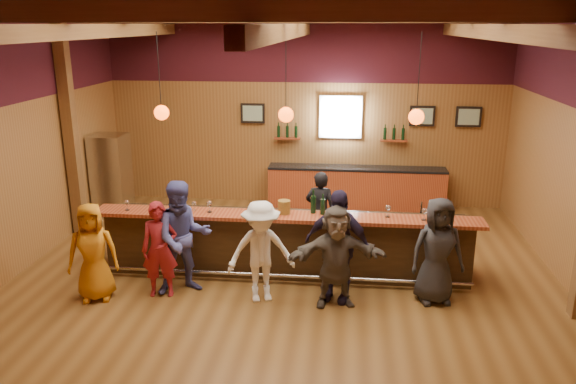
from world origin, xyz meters
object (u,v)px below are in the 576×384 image
Objects in this scene: customer_white at (261,252)px; bartender at (320,212)px; customer_navy at (337,245)px; customer_brown at (336,256)px; customer_orange at (93,252)px; stainless_fridge at (111,176)px; customer_denim at (183,238)px; customer_redvest at (160,250)px; bar_counter at (288,241)px; customer_dark at (437,251)px; back_bar_cabinet at (356,187)px; ice_bucket at (284,207)px; bottle_a at (313,204)px.

customer_white is 1.04× the size of bartender.
customer_navy reaches higher than customer_brown.
customer_orange reaches higher than bartender.
customer_orange is (1.30, -3.80, -0.14)m from stainless_fridge.
customer_denim reaches higher than bartender.
customer_denim is at bearing 14.41° from customer_redvest.
customer_white reaches higher than bar_counter.
customer_redvest is 0.92× the size of customer_dark.
customer_white is at bearing -107.37° from back_bar_cabinet.
back_bar_cabinet is 4.57m from customer_navy.
customer_white reaches higher than ice_bucket.
customer_dark is at bearing -27.33° from stainless_fridge.
ice_bucket is at bearing 5.14° from customer_orange.
bartender is at bearing 51.14° from customer_white.
stainless_fridge is at bearing 118.90° from customer_white.
customer_denim is (0.33, 0.15, 0.15)m from customer_redvest.
customer_dark is at bearing -14.70° from ice_bucket.
bar_counter is 1.84m from customer_denim.
back_bar_cabinet is 6.35m from customer_orange.
stainless_fridge reaches higher than ice_bucket.
customer_white is (-0.29, -1.13, 0.27)m from bar_counter.
ice_bucket is at bearing 15.60° from customer_redvest.
customer_brown is (2.69, -0.03, 0.03)m from customer_redvest.
customer_brown is (2.35, -0.18, -0.12)m from customer_denim.
customer_denim is at bearing -120.72° from back_bar_cabinet.
bottle_a is (1.95, 0.79, 0.36)m from customer_denim.
customer_navy is (3.66, 0.38, 0.11)m from customer_orange.
back_bar_cabinet is 2.21× the size of customer_denim.
customer_redvest is 0.97× the size of customer_brown.
customer_white is 1.01× the size of customer_brown.
customer_dark is (1.15, -4.45, 0.34)m from back_bar_cabinet.
bar_counter is 3.76m from back_bar_cabinet.
customer_navy reaches higher than customer_dark.
bartender is 3.92× the size of bottle_a.
customer_navy is at bearing 109.14° from bartender.
customer_denim is at bearing 164.35° from customer_brown.
ice_bucket is (1.48, 0.71, 0.32)m from customer_denim.
stainless_fridge is at bearing 141.67° from customer_dark.
bar_counter is at bearing 7.51° from customer_denim.
customer_white is 4.08× the size of bottle_a.
stainless_fridge is at bearing 146.39° from ice_bucket.
customer_redvest is (2.26, -3.58, -0.15)m from stainless_fridge.
customer_redvest is 0.40m from customer_denim.
customer_orange is at bearing -156.51° from customer_navy.
customer_denim reaches higher than ice_bucket.
customer_orange is at bearing 43.11° from bartender.
customer_redvest is at bearing 172.32° from customer_dark.
back_bar_cabinet is 2.62× the size of customer_orange.
customer_denim reaches higher than bottle_a.
customer_denim reaches higher than back_bar_cabinet.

